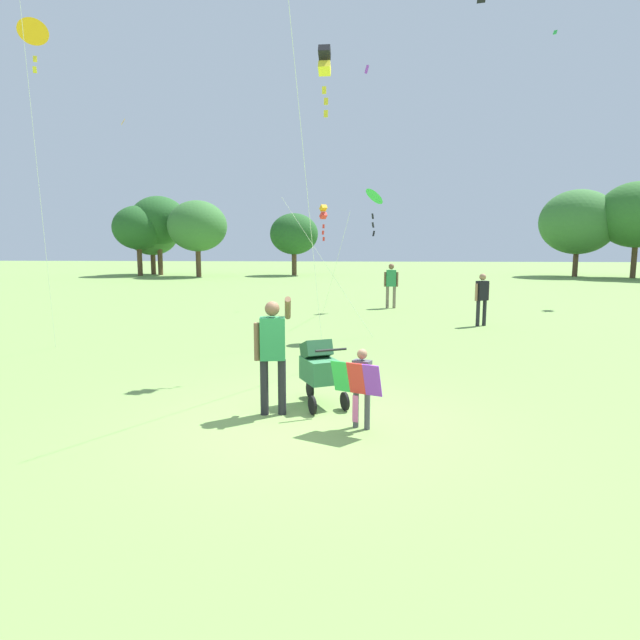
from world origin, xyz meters
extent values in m
plane|color=#75994C|center=(0.00, 0.00, 0.00)|extent=(120.00, 120.00, 0.00)
cylinder|color=brown|center=(-14.95, 31.63, 1.00)|extent=(0.36, 0.36, 2.00)
ellipsoid|color=#235623|center=(-14.95, 31.63, 3.48)|extent=(3.71, 3.34, 3.15)
cylinder|color=brown|center=(-14.54, 33.20, 0.78)|extent=(0.36, 0.36, 1.56)
ellipsoid|color=#387033|center=(-14.54, 33.20, 3.13)|extent=(3.94, 3.54, 3.35)
cylinder|color=brown|center=(-13.72, 32.45, 1.17)|extent=(0.36, 0.36, 2.35)
ellipsoid|color=#235623|center=(-13.72, 32.45, 4.01)|extent=(4.17, 3.75, 3.54)
cylinder|color=brown|center=(-10.32, 30.68, 0.95)|extent=(0.36, 0.36, 1.89)
ellipsoid|color=#387033|center=(-10.32, 30.68, 3.56)|extent=(4.17, 3.75, 3.54)
cylinder|color=brown|center=(-3.72, 32.73, 0.81)|extent=(0.36, 0.36, 1.62)
ellipsoid|color=#235623|center=(-3.72, 32.73, 3.03)|extent=(3.53, 3.18, 3.00)
cylinder|color=brown|center=(16.47, 32.57, 0.86)|extent=(0.36, 0.36, 1.72)
ellipsoid|color=#387033|center=(16.47, 32.57, 3.85)|extent=(5.33, 4.79, 4.53)
cylinder|color=brown|center=(19.82, 31.20, 1.10)|extent=(0.36, 0.36, 2.20)
ellipsoid|color=#2D6628|center=(19.82, 31.20, 4.28)|extent=(5.22, 4.70, 4.44)
cylinder|color=#4C4C51|center=(0.82, -0.24, 0.27)|extent=(0.08, 0.08, 0.54)
cylinder|color=#4C4C51|center=(0.67, -0.17, 0.27)|extent=(0.08, 0.08, 0.54)
cube|color=#4C4C56|center=(0.75, -0.20, 0.74)|extent=(0.28, 0.23, 0.41)
cylinder|color=#A37556|center=(0.88, -0.27, 0.71)|extent=(0.06, 0.06, 0.36)
cylinder|color=#A37556|center=(0.62, -0.14, 0.71)|extent=(0.06, 0.06, 0.36)
sphere|color=#A37556|center=(0.75, -0.20, 1.03)|extent=(0.14, 0.14, 0.14)
cube|color=purple|center=(0.88, -0.46, 0.74)|extent=(0.27, 0.24, 0.44)
cube|color=red|center=(0.67, -0.36, 0.74)|extent=(0.27, 0.24, 0.44)
cube|color=green|center=(0.46, -0.27, 0.74)|extent=(0.27, 0.24, 0.44)
cube|color=pink|center=(0.66, -0.38, 0.33)|extent=(0.08, 0.05, 0.36)
cylinder|color=#232328|center=(-0.66, 0.30, 0.41)|extent=(0.12, 0.12, 0.82)
cylinder|color=#232328|center=(-0.41, 0.33, 0.41)|extent=(0.12, 0.12, 0.82)
cube|color=#2D8C4C|center=(-0.53, 0.32, 1.13)|extent=(0.39, 0.27, 0.62)
cylinder|color=brown|center=(-0.76, 0.29, 1.09)|extent=(0.09, 0.09, 0.55)
cylinder|color=brown|center=(-0.33, 0.48, 1.55)|extent=(0.15, 0.51, 0.39)
sphere|color=brown|center=(-0.53, 0.32, 1.57)|extent=(0.21, 0.21, 0.21)
cylinder|color=black|center=(-0.06, 1.18, 0.14)|extent=(0.15, 0.27, 0.28)
cylinder|color=black|center=(0.04, 0.35, 0.14)|extent=(0.15, 0.27, 0.28)
cylinder|color=black|center=(0.51, 0.57, 0.14)|extent=(0.15, 0.27, 0.28)
cube|color=#337247|center=(0.11, 0.80, 0.56)|extent=(0.67, 0.77, 0.36)
cube|color=#235031|center=(0.06, 0.92, 0.86)|extent=(0.55, 0.55, 0.35)
cylinder|color=black|center=(0.31, 0.38, 0.96)|extent=(0.45, 0.24, 0.04)
cube|color=black|center=(0.04, 3.51, 6.04)|extent=(0.24, 0.29, 0.26)
cube|color=yellow|center=(0.04, 3.51, 5.76)|extent=(0.24, 0.29, 0.26)
cube|color=yellow|center=(0.04, 3.55, 5.38)|extent=(0.08, 0.02, 0.14)
cube|color=yellow|center=(0.08, 3.48, 5.16)|extent=(0.08, 0.05, 0.14)
cube|color=yellow|center=(0.07, 3.51, 4.94)|extent=(0.08, 0.04, 0.14)
cylinder|color=silver|center=(-0.12, 1.99, 2.87)|extent=(0.34, 3.05, 5.75)
cube|color=#F4A319|center=(-0.44, 11.97, 3.66)|extent=(0.31, 0.32, 0.24)
cube|color=red|center=(-0.44, 11.97, 3.40)|extent=(0.31, 0.32, 0.24)
cube|color=red|center=(-0.43, 12.01, 3.03)|extent=(0.08, 0.05, 0.14)
cube|color=red|center=(-0.45, 11.95, 2.81)|extent=(0.08, 0.06, 0.14)
cube|color=red|center=(-0.43, 12.00, 2.59)|extent=(0.08, 0.06, 0.14)
cylinder|color=silver|center=(0.05, 10.41, 1.70)|extent=(0.97, 3.14, 3.40)
cone|color=#F4A319|center=(-6.48, 5.02, 7.10)|extent=(0.79, 0.72, 0.46)
cube|color=yellow|center=(-6.49, 5.04, 6.53)|extent=(0.09, 0.07, 0.14)
cube|color=yellow|center=(-6.53, 5.06, 6.31)|extent=(0.09, 0.07, 0.14)
cylinder|color=silver|center=(-5.92, 3.87, 3.46)|extent=(1.12, 2.30, 6.93)
cone|color=green|center=(1.16, 6.95, 3.67)|extent=(0.63, 0.68, 0.40)
cube|color=black|center=(1.11, 6.92, 3.15)|extent=(0.07, 0.09, 0.14)
cube|color=black|center=(1.13, 7.00, 2.93)|extent=(0.07, 0.09, 0.14)
cube|color=black|center=(1.14, 6.91, 2.71)|extent=(0.07, 0.09, 0.14)
cylinder|color=silver|center=(0.06, 6.16, 1.76)|extent=(2.20, 1.58, 3.53)
cube|color=green|center=(12.60, 28.10, 14.91)|extent=(0.24, 0.21, 0.27)
cube|color=purple|center=(1.09, 15.04, 9.14)|extent=(0.19, 0.33, 0.34)
cube|color=#F4A319|center=(-14.08, 27.81, 10.02)|extent=(0.33, 0.42, 0.37)
cylinder|color=#232328|center=(4.57, 9.06, 0.39)|extent=(0.11, 0.11, 0.77)
cylinder|color=#232328|center=(4.35, 8.96, 0.39)|extent=(0.11, 0.11, 0.77)
cube|color=black|center=(4.46, 9.01, 1.06)|extent=(0.40, 0.34, 0.58)
cylinder|color=#A37556|center=(4.65, 9.10, 1.02)|extent=(0.08, 0.08, 0.51)
cylinder|color=#A37556|center=(4.27, 8.92, 1.02)|extent=(0.08, 0.08, 0.51)
sphere|color=#A37556|center=(4.46, 9.01, 1.47)|extent=(0.20, 0.20, 0.20)
cylinder|color=#7F705B|center=(1.93, 13.22, 0.41)|extent=(0.12, 0.12, 0.83)
cylinder|color=#7F705B|center=(2.19, 13.21, 0.41)|extent=(0.12, 0.12, 0.83)
cube|color=#2D8C4C|center=(2.06, 13.22, 1.14)|extent=(0.37, 0.24, 0.62)
cylinder|color=brown|center=(1.83, 13.23, 1.09)|extent=(0.09, 0.09, 0.55)
cylinder|color=brown|center=(2.28, 13.21, 1.09)|extent=(0.09, 0.09, 0.55)
sphere|color=brown|center=(2.06, 13.22, 1.57)|extent=(0.21, 0.21, 0.21)
camera|label=1|loc=(0.62, -7.32, 2.53)|focal=30.45mm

